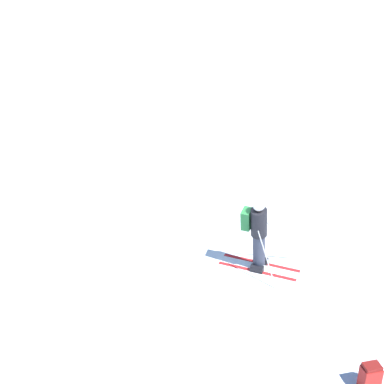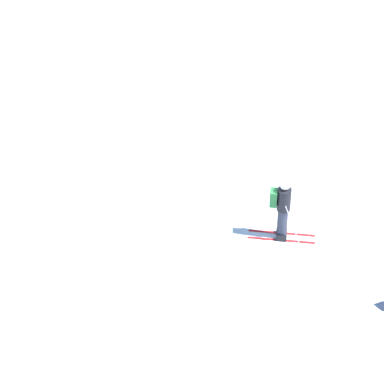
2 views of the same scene
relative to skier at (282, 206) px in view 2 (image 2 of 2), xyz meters
name	(u,v)px [view 2 (image 2 of 2)]	position (x,y,z in m)	size (l,w,h in m)	color
ground_plane	(264,253)	(-0.74, 0.06, -1.03)	(300.00, 300.00, 0.00)	white
skier	(282,206)	(0.00, 0.00, 0.00)	(1.40, 1.76, 1.86)	red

